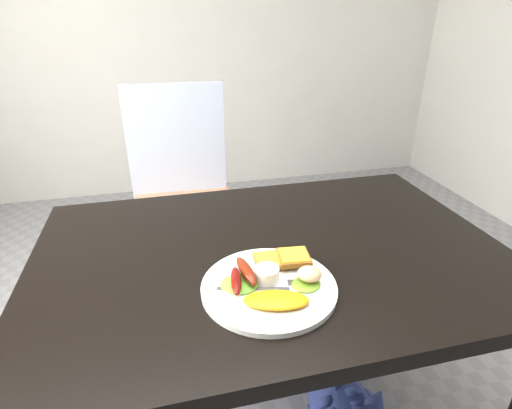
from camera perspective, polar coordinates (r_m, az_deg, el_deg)
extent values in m
cube|color=silver|center=(3.10, -10.21, 26.40)|extent=(4.00, 0.04, 2.70)
cube|color=black|center=(1.05, 2.24, -7.25)|extent=(1.20, 0.80, 0.04)
cube|color=#AA7556|center=(1.91, -10.20, -1.10)|extent=(0.49, 0.49, 0.06)
imported|color=navy|center=(1.56, 5.20, 5.22)|extent=(0.56, 0.38, 1.51)
cylinder|color=white|center=(0.90, 1.86, -11.73)|extent=(0.30, 0.30, 0.01)
ellipsoid|color=#47A421|center=(0.89, -2.40, -11.24)|extent=(0.10, 0.10, 0.01)
ellipsoid|color=#568D18|center=(0.90, 7.15, -11.22)|extent=(0.08, 0.08, 0.01)
ellipsoid|color=orange|center=(0.84, 2.92, -13.48)|extent=(0.15, 0.09, 0.02)
ellipsoid|color=maroon|center=(0.87, -2.88, -10.81)|extent=(0.04, 0.10, 0.02)
ellipsoid|color=maroon|center=(0.90, -1.41, -9.47)|extent=(0.04, 0.11, 0.03)
cylinder|color=white|center=(0.89, 1.55, -9.92)|extent=(0.06, 0.06, 0.03)
cube|color=brown|center=(0.96, 2.15, -8.11)|extent=(0.08, 0.08, 0.01)
cube|color=brown|center=(0.95, 5.43, -7.51)|extent=(0.08, 0.08, 0.01)
ellipsoid|color=beige|center=(0.89, 7.64, -9.81)|extent=(0.07, 0.07, 0.03)
cube|color=#ADAFB7|center=(0.88, -0.42, -12.02)|extent=(0.16, 0.05, 0.00)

